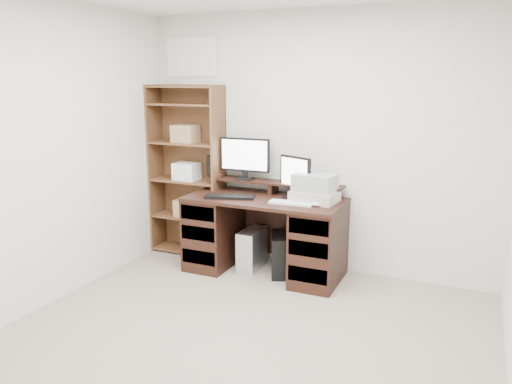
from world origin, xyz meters
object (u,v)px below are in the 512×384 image
Objects in this scene: printer at (315,196)px; bookshelf at (188,169)px; tower_black at (280,254)px; tower_silver at (252,249)px; monitor_wide at (245,156)px; monitor_small at (295,175)px; desk at (265,234)px.

bookshelf is (-1.47, 0.17, 0.12)m from printer.
tower_silver is at bearing 152.63° from tower_black.
printer is at bearing -1.51° from tower_silver.
monitor_wide is 0.93m from tower_silver.
printer reaches higher than tower_silver.
monitor_wide reaches higher than printer.
monitor_small is at bearing 9.02° from tower_silver.
bookshelf is at bearing -160.79° from monitor_small.
tower_silver is (-0.64, 0.00, -0.60)m from printer.
desk is at bearing -34.51° from monitor_wide.
desk is 2.86× the size of monitor_wide.
bookshelf reaches higher than desk.
desk is at bearing -12.18° from bookshelf.
monitor_small is 0.99× the size of tower_silver.
printer is 0.23× the size of bookshelf.
tower_black is at bearing -9.94° from bookshelf.
tower_black is at bearing -170.05° from printer.
monitor_wide is 0.71m from bookshelf.
monitor_wide is 1.31× the size of tower_silver.
desk reaches higher than tower_silver.
desk is 3.69× the size of printer.
tower_silver is 0.32m from tower_black.
desk is 3.75× the size of tower_silver.
bookshelf is (-0.99, 0.21, 0.53)m from desk.
desk is 0.80m from monitor_wide.
bookshelf is at bearing 176.83° from monitor_wide.
monitor_small is 0.29m from printer.
bookshelf is (-1.24, 0.10, -0.05)m from monitor_small.
bookshelf is at bearing 178.52° from printer.
desk is 0.64m from monitor_small.
monitor_small reaches higher than tower_black.
printer is at bearing 4.37° from monitor_small.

